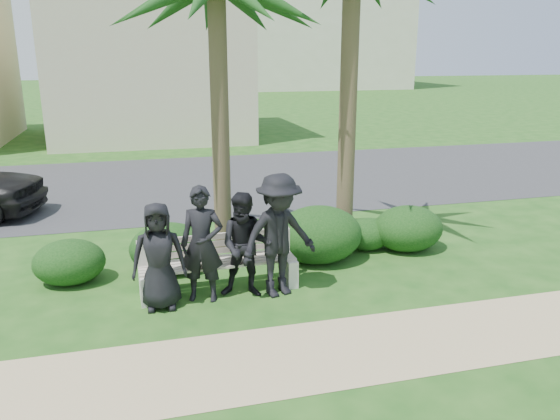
# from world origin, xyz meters

# --- Properties ---
(ground) EXTENTS (160.00, 160.00, 0.00)m
(ground) POSITION_xyz_m (0.00, 0.00, 0.00)
(ground) COLOR #1B4B15
(ground) RESTS_ON ground
(footpath) EXTENTS (30.00, 1.60, 0.01)m
(footpath) POSITION_xyz_m (0.00, -1.80, 0.00)
(footpath) COLOR tan
(footpath) RESTS_ON ground
(asphalt_street) EXTENTS (160.00, 8.00, 0.01)m
(asphalt_street) POSITION_xyz_m (0.00, 8.00, 0.00)
(asphalt_street) COLOR #2D2D30
(asphalt_street) RESTS_ON ground
(stucco_bldg_right) EXTENTS (8.40, 8.40, 7.30)m
(stucco_bldg_right) POSITION_xyz_m (-1.00, 18.00, 3.66)
(stucco_bldg_right) COLOR beige
(stucco_bldg_right) RESTS_ON ground
(park_bench) EXTENTS (2.43, 0.65, 0.84)m
(park_bench) POSITION_xyz_m (-0.67, 0.39, 0.38)
(park_bench) COLOR #B1A394
(park_bench) RESTS_ON ground
(man_a) EXTENTS (0.79, 0.54, 1.57)m
(man_a) POSITION_xyz_m (-1.58, 0.02, 0.79)
(man_a) COLOR black
(man_a) RESTS_ON ground
(man_b) EXTENTS (0.73, 0.59, 1.74)m
(man_b) POSITION_xyz_m (-0.94, 0.13, 0.87)
(man_b) COLOR black
(man_b) RESTS_ON ground
(man_c) EXTENTS (0.93, 0.81, 1.62)m
(man_c) POSITION_xyz_m (-0.30, 0.10, 0.81)
(man_c) COLOR black
(man_c) RESTS_ON ground
(man_d) EXTENTS (1.36, 1.00, 1.89)m
(man_d) POSITION_xyz_m (0.19, 0.01, 0.95)
(man_d) COLOR black
(man_d) RESTS_ON ground
(hedge_a) EXTENTS (1.13, 0.93, 0.74)m
(hedge_a) POSITION_xyz_m (-2.95, 1.31, 0.37)
(hedge_a) COLOR black
(hedge_a) RESTS_ON ground
(hedge_b) EXTENTS (1.18, 0.98, 0.77)m
(hedge_b) POSITION_xyz_m (-1.33, 1.61, 0.39)
(hedge_b) COLOR black
(hedge_b) RESTS_ON ground
(hedge_c) EXTENTS (1.30, 1.07, 0.85)m
(hedge_c) POSITION_xyz_m (-1.37, 1.44, 0.42)
(hedge_c) COLOR black
(hedge_c) RESTS_ON ground
(hedge_d) EXTENTS (1.57, 1.30, 1.02)m
(hedge_d) POSITION_xyz_m (1.24, 1.24, 0.51)
(hedge_d) COLOR black
(hedge_d) RESTS_ON ground
(hedge_e) EXTENTS (0.94, 0.77, 0.61)m
(hedge_e) POSITION_xyz_m (2.31, 1.57, 0.31)
(hedge_e) COLOR black
(hedge_e) RESTS_ON ground
(hedge_f) EXTENTS (1.33, 1.10, 0.87)m
(hedge_f) POSITION_xyz_m (3.05, 1.35, 0.43)
(hedge_f) COLOR black
(hedge_f) RESTS_ON ground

